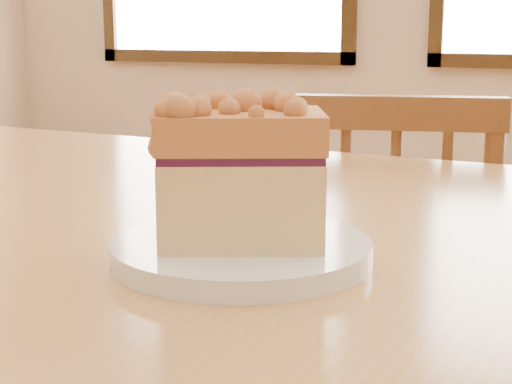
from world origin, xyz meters
The scene contains 4 objects.
cafe_table_main centered at (-0.14, 0.10, 0.66)m, with size 1.34×0.94×0.75m.
cafe_chair_main centered at (0.01, 0.75, 0.42)m, with size 0.46×0.46×0.84m.
plate centered at (0.08, -0.06, 0.76)m, with size 0.21×0.21×0.02m.
cake_slice centered at (0.08, -0.06, 0.83)m, with size 0.16×0.14×0.12m.
Camera 1 is at (0.34, -0.63, 0.94)m, focal length 55.00 mm.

